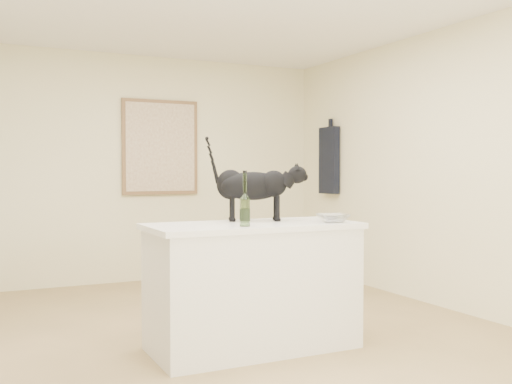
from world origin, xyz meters
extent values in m
plane|color=tan|center=(0.00, 0.00, 0.00)|extent=(5.50, 5.50, 0.00)
plane|color=beige|center=(0.00, 2.75, 1.30)|extent=(4.50, 0.00, 4.50)
plane|color=beige|center=(2.25, 0.00, 1.30)|extent=(0.00, 5.50, 5.50)
cube|color=white|center=(0.10, -0.20, 0.43)|extent=(1.44, 0.67, 0.86)
cube|color=white|center=(0.10, -0.20, 0.88)|extent=(1.50, 0.70, 0.04)
cube|color=brown|center=(0.30, 2.72, 1.55)|extent=(0.90, 0.03, 1.10)
cube|color=beige|center=(0.30, 2.70, 1.55)|extent=(0.82, 0.00, 1.02)
cube|color=black|center=(2.19, 2.05, 1.40)|extent=(0.08, 0.34, 0.80)
cylinder|color=#355B24|center=(-0.05, -0.39, 1.06)|extent=(0.08, 0.08, 0.33)
imported|color=white|center=(0.65, -0.39, 0.93)|extent=(0.32, 0.32, 0.06)
camera|label=1|loc=(-1.72, -4.02, 1.27)|focal=41.78mm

